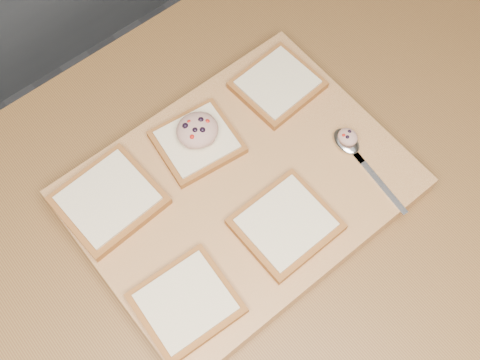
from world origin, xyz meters
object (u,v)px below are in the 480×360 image
object	(u,v)px
bread_far_center	(197,142)
spoon	(351,147)
cutting_board	(240,191)
tuna_salad_dollop	(197,130)

from	to	relation	value
bread_far_center	spoon	world-z (taller)	bread_far_center
bread_far_center	cutting_board	bearing A→B (deg)	-86.01
cutting_board	bread_far_center	world-z (taller)	bread_far_center
spoon	tuna_salad_dollop	bearing A→B (deg)	137.26
cutting_board	tuna_salad_dollop	distance (m)	0.11
cutting_board	bread_far_center	bearing A→B (deg)	93.99
tuna_salad_dollop	spoon	size ratio (longest dim) A/B	0.39
bread_far_center	tuna_salad_dollop	distance (m)	0.02
cutting_board	spoon	bearing A→B (deg)	-18.92
tuna_salad_dollop	spoon	distance (m)	0.23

